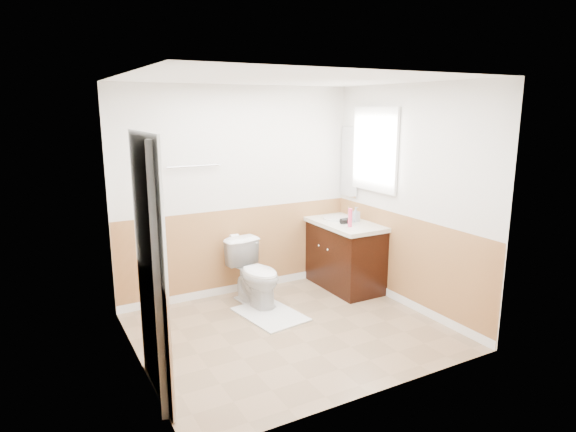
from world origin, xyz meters
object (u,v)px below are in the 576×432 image
vanity_cabinet (343,256)px  soap_dispenser (355,214)px  bath_mat (270,314)px  toilet (255,273)px  lotion_bottle (350,218)px

vanity_cabinet → soap_dispenser: 0.56m
bath_mat → soap_dispenser: 1.67m
toilet → vanity_cabinet: bearing=-8.6°
lotion_bottle → bath_mat: bearing=-174.5°
toilet → vanity_cabinet: vanity_cabinet is taller
vanity_cabinet → soap_dispenser: soap_dispenser is taller
bath_mat → vanity_cabinet: size_ratio=0.73×
bath_mat → soap_dispenser: bearing=12.5°
toilet → lotion_bottle: bearing=-21.9°
bath_mat → soap_dispenser: soap_dispenser is taller
lotion_bottle → soap_dispenser: bearing=40.9°
soap_dispenser → toilet: bearing=176.9°
vanity_cabinet → soap_dispenser: (0.12, -0.08, 0.54)m
vanity_cabinet → lotion_bottle: 0.63m
vanity_cabinet → toilet: bearing=-179.9°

